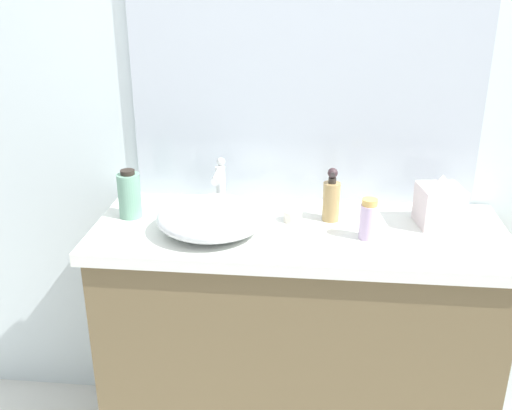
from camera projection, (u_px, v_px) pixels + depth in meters
The scene contains 10 objects.
bathroom_wall_rear at pixel (301, 86), 2.00m from camera, with size 6.00×0.06×2.60m, color silver.
vanity_counter at pixel (295, 346), 2.05m from camera, with size 1.31×0.51×0.91m.
wall_mirror_panel at pixel (306, 47), 1.91m from camera, with size 1.17×0.01×1.05m, color #B2BCC6.
sink_basin at pixel (211, 217), 1.83m from camera, with size 0.34×0.32×0.10m, color silver.
faucet at pixel (220, 182), 1.97m from camera, with size 0.03×0.14×0.18m.
soap_dispenser at pixel (331, 199), 1.91m from camera, with size 0.06×0.06×0.18m.
lotion_bottle at pixel (369, 220), 1.78m from camera, with size 0.05×0.05×0.13m.
perfume_bottle at pixel (129, 195), 1.93m from camera, with size 0.07×0.07×0.16m.
tissue_box at pixel (440, 204), 1.87m from camera, with size 0.15×0.15×0.17m.
candle_jar at pixel (293, 216), 1.92m from camera, with size 0.06×0.06×0.04m, color silver.
Camera 1 is at (0.05, -1.28, 1.69)m, focal length 41.46 mm.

